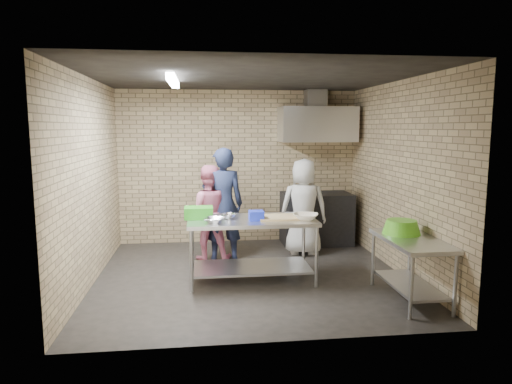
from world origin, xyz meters
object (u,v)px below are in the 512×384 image
Objects in this scene: blue_tub at (256,215)px; green_basin at (401,227)px; man_navy at (223,204)px; green_crate at (199,213)px; woman_white at (304,207)px; side_counter at (410,269)px; bottle_red at (317,128)px; prep_table at (252,250)px; stove at (316,218)px; woman_pink at (208,213)px.

green_basin is (1.73, -0.57, -0.07)m from blue_tub.
green_crate is at bearing 66.69° from man_navy.
woman_white is (1.68, 1.08, -0.14)m from green_crate.
green_crate is at bearing 38.84° from woman_white.
green_basin reaches higher than side_counter.
blue_tub is 1.83m from green_basin.
green_crate is at bearing -137.22° from bottle_red.
side_counter is at bearing -27.11° from prep_table.
green_basin is at bearing -80.24° from stove.
prep_table is 9.00× the size of blue_tub.
green_basin reaches higher than prep_table.
green_crate reaches higher than green_basin.
green_crate is (-2.50, 1.04, 0.55)m from side_counter.
man_navy is 1.32m from woman_white.
side_counter is 2.79m from stove.
woman_pink is 1.54m from woman_white.
bottle_red is at bearing -109.97° from woman_white.
blue_tub is at bearing 121.39° from woman_pink.
woman_white is (0.98, 1.20, 0.36)m from prep_table.
side_counter is 2.31m from woman_white.
stove is at bearing 99.29° from side_counter.
side_counter is 2.77m from green_crate.
prep_table is 4.50× the size of green_crate.
man_navy is at bearing 174.26° from woman_pink.
stove is 0.77× the size of woman_white.
green_crate reaches higher than prep_table.
green_basin is at bearing -17.71° from green_crate.
stove is 1.60m from bottle_red.
woman_pink is at bearing -158.46° from stove.
stove is at bearing 55.92° from blue_tub.
bottle_red is at bearing 42.78° from green_crate.
prep_table is 2.97m from bottle_red.
prep_table is at bearing 152.89° from side_counter.
bottle_red is 1.58m from woman_white.
woman_pink reaches higher than side_counter.
side_counter is at bearing 117.41° from woman_white.
side_counter is 6.67× the size of bottle_red.
prep_table is 0.97× the size of man_navy.
woman_white reaches higher than side_counter.
woman_white reaches higher than blue_tub.
stove is 0.81× the size of woman_pink.
green_basin is (-0.02, 0.25, 0.46)m from side_counter.
bottle_red is (0.05, 0.24, 1.58)m from stove.
woman_white is (-0.43, -0.87, -1.25)m from bottle_red.
man_navy is 1.18× the size of woman_pink.
woman_white is at bearing 50.77° from prep_table.
bottle_red is 2.33m from man_navy.
stove is 2.71m from green_crate.
green_basin is at bearing 94.57° from side_counter.
man_navy reaches higher than green_basin.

